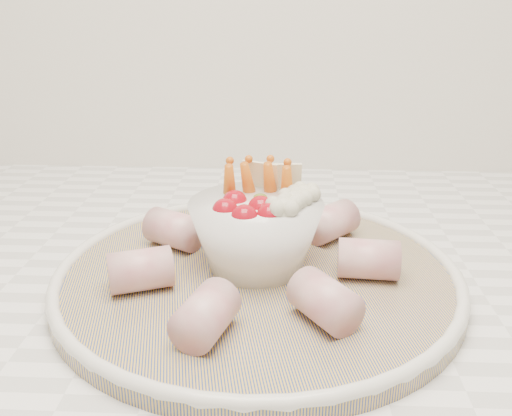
{
  "coord_description": "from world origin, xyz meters",
  "views": [
    {
      "loc": [
        -0.02,
        0.89,
        1.19
      ],
      "look_at": [
        -0.04,
        1.38,
        1.0
      ],
      "focal_mm": 40.0,
      "sensor_mm": 36.0,
      "label": 1
    }
  ],
  "objects": [
    {
      "name": "veggie_bowl",
      "position": [
        -0.04,
        1.38,
        0.97
      ],
      "size": [
        0.13,
        0.13,
        0.1
      ],
      "color": "white",
      "rests_on": "serving_platter"
    },
    {
      "name": "serving_platter",
      "position": [
        -0.04,
        1.37,
        0.93
      ],
      "size": [
        0.45,
        0.45,
        0.02
      ],
      "color": "navy",
      "rests_on": "kitchen_counter"
    },
    {
      "name": "cured_meat_rolls",
      "position": [
        -0.04,
        1.37,
        0.95
      ],
      "size": [
        0.27,
        0.29,
        0.04
      ],
      "color": "#B95460",
      "rests_on": "serving_platter"
    }
  ]
}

